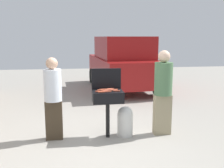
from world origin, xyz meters
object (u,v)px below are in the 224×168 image
object	(u,v)px
hot_dog_12	(103,89)
hot_dog_5	(102,92)
hot_dog_1	(99,91)
hot_dog_4	(115,90)
hot_dog_9	(100,92)
hot_dog_13	(107,91)
hot_dog_10	(101,90)
hot_dog_11	(108,92)
person_right	(163,90)
parked_minivan	(122,63)
hot_dog_7	(114,90)
hot_dog_0	(108,90)
hot_dog_8	(110,89)
bbq_grill	(108,98)
hot_dog_6	(117,91)
person_left	(53,96)
propane_tank	(125,120)
hot_dog_2	(105,91)
hot_dog_3	(109,89)

from	to	relation	value
hot_dog_12	hot_dog_5	bearing A→B (deg)	-100.74
hot_dog_1	hot_dog_4	distance (m)	0.36
hot_dog_5	hot_dog_9	distance (m)	0.04
hot_dog_5	hot_dog_13	world-z (taller)	same
hot_dog_10	hot_dog_11	distance (m)	0.20
person_right	parked_minivan	bearing A→B (deg)	-98.25
hot_dog_7	hot_dog_9	size ratio (longest dim) A/B	1.00
person_right	hot_dog_11	bearing A→B (deg)	-0.89
hot_dog_9	hot_dog_10	xyz separation A→B (m)	(0.02, 0.16, 0.00)
hot_dog_11	hot_dog_0	bearing A→B (deg)	84.23
hot_dog_8	hot_dog_5	bearing A→B (deg)	-125.69
hot_dog_10	hot_dog_0	bearing A→B (deg)	1.16
hot_dog_4	bbq_grill	bearing A→B (deg)	-161.31
hot_dog_5	hot_dog_7	bearing A→B (deg)	31.75
hot_dog_1	person_right	distance (m)	1.33
hot_dog_6	hot_dog_11	xyz separation A→B (m)	(-0.18, -0.04, 0.00)
hot_dog_8	person_left	size ratio (longest dim) A/B	0.08
hot_dog_1	person_left	distance (m)	0.89
hot_dog_6	propane_tank	size ratio (longest dim) A/B	0.21
person_right	propane_tank	bearing A→B (deg)	-8.65
hot_dog_9	propane_tank	size ratio (longest dim) A/B	0.21
hot_dog_5	propane_tank	distance (m)	0.83
hot_dog_6	hot_dog_12	distance (m)	0.31
hot_dog_2	hot_dog_12	world-z (taller)	same
hot_dog_12	person_left	bearing A→B (deg)	-176.95
bbq_grill	hot_dog_6	bearing A→B (deg)	-26.44
hot_dog_5	hot_dog_7	size ratio (longest dim) A/B	1.00
hot_dog_13	parked_minivan	bearing A→B (deg)	76.57
hot_dog_4	hot_dog_9	world-z (taller)	same
hot_dog_3	hot_dog_10	bearing A→B (deg)	-164.35
hot_dog_9	person_right	size ratio (longest dim) A/B	0.07
parked_minivan	hot_dog_3	bearing A→B (deg)	72.10
hot_dog_11	hot_dog_8	bearing A→B (deg)	72.10
hot_dog_11	person_right	size ratio (longest dim) A/B	0.07
hot_dog_4	hot_dog_11	size ratio (longest dim) A/B	1.00
hot_dog_13	propane_tank	bearing A→B (deg)	17.25
hot_dog_1	propane_tank	distance (m)	0.85
hot_dog_0	parked_minivan	size ratio (longest dim) A/B	0.03
hot_dog_1	hot_dog_4	bearing A→B (deg)	22.31
hot_dog_3	person_right	world-z (taller)	person_right
person_left	parked_minivan	distance (m)	5.34
hot_dog_7	person_left	bearing A→B (deg)	178.27
hot_dog_6	propane_tank	xyz separation A→B (m)	(0.19, 0.11, -0.65)
hot_dog_4	parked_minivan	xyz separation A→B (m)	(1.02, 4.85, 0.06)
hot_dog_3	hot_dog_11	xyz separation A→B (m)	(-0.05, -0.21, 0.00)
hot_dog_4	parked_minivan	world-z (taller)	parked_minivan
hot_dog_8	hot_dog_1	bearing A→B (deg)	-139.31
hot_dog_4	hot_dog_9	bearing A→B (deg)	-151.38
hot_dog_13	propane_tank	distance (m)	0.76
hot_dog_2	hot_dog_7	distance (m)	0.19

